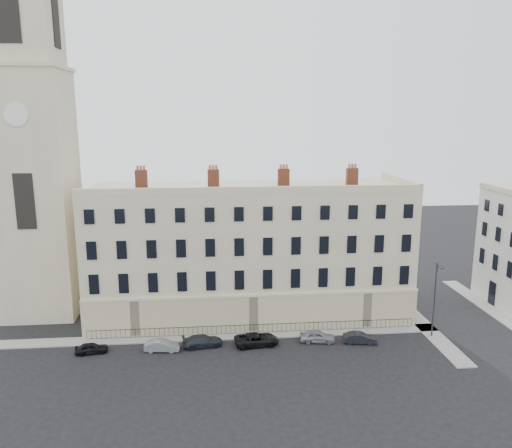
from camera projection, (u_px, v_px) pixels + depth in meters
The scene contains 14 objects.
ground at pixel (320, 355), 48.78m from camera, with size 160.00×160.00×0.00m, color black.
terrace at pixel (249, 250), 58.31m from camera, with size 36.22×12.22×17.00m.
church_tower at pixel (34, 154), 55.76m from camera, with size 8.00×8.13×44.00m.
pavement_terrace at pixel (217, 336), 52.72m from camera, with size 48.00×2.00×0.12m, color gray.
pavement_east_return at pixel (415, 317), 57.74m from camera, with size 2.00×24.00×0.12m, color gray.
pavement_adjacent at pixel (488, 308), 60.60m from camera, with size 2.00×20.00×0.12m, color gray.
railings at pixel (254, 329), 53.38m from camera, with size 35.00×0.04×0.96m.
car_a at pixel (91, 348), 48.94m from camera, with size 1.27×3.15×1.07m, color black.
car_b at pixel (162, 346), 49.41m from camera, with size 1.21×3.46×1.14m, color gray.
car_c at pixel (203, 341), 50.38m from camera, with size 1.66×4.09×1.19m, color #21252C.
car_d at pixel (256, 339), 50.67m from camera, with size 2.09×4.53×1.26m, color black.
car_e at pixel (317, 336), 51.40m from camera, with size 1.45×3.61×1.23m, color gray.
car_f at pixel (360, 338), 51.17m from camera, with size 1.19×3.40×1.12m, color black.
streetlamp at pixel (435, 296), 51.70m from camera, with size 0.48×1.76×8.20m.
Camera 1 is at (-10.43, -44.24, 22.73)m, focal length 35.00 mm.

